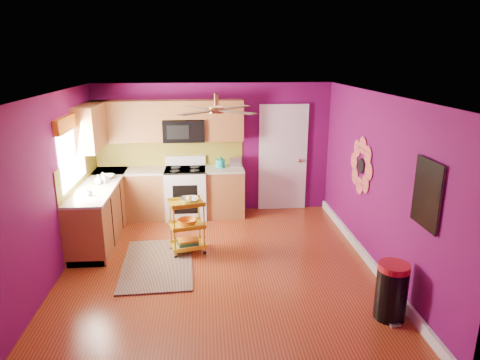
{
  "coord_description": "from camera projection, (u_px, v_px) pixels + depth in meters",
  "views": [
    {
      "loc": [
        -0.15,
        -5.61,
        3.0
      ],
      "look_at": [
        0.34,
        0.4,
        1.23
      ],
      "focal_mm": 32.0,
      "sensor_mm": 36.0,
      "label": 1
    }
  ],
  "objects": [
    {
      "name": "ground",
      "position": [
        219.0,
        269.0,
        6.22
      ],
      "size": [
        5.0,
        5.0,
        0.0
      ],
      "primitive_type": "plane",
      "color": "maroon",
      "rests_on": "ground"
    },
    {
      "name": "room_envelope",
      "position": [
        220.0,
        160.0,
        5.77
      ],
      "size": [
        4.54,
        5.04,
        2.52
      ],
      "color": "#620B51",
      "rests_on": "ground"
    },
    {
      "name": "lower_cabinets",
      "position": [
        141.0,
        202.0,
        7.73
      ],
      "size": [
        2.81,
        2.31,
        0.94
      ],
      "color": "brown",
      "rests_on": "ground"
    },
    {
      "name": "electric_range",
      "position": [
        186.0,
        192.0,
        8.12
      ],
      "size": [
        0.76,
        0.66,
        1.13
      ],
      "color": "white",
      "rests_on": "ground"
    },
    {
      "name": "upper_cabinetry",
      "position": [
        145.0,
        124.0,
        7.7
      ],
      "size": [
        2.8,
        2.3,
        1.26
      ],
      "color": "brown",
      "rests_on": "ground"
    },
    {
      "name": "left_window",
      "position": [
        71.0,
        140.0,
        6.57
      ],
      "size": [
        0.08,
        1.35,
        1.08
      ],
      "color": "white",
      "rests_on": "ground"
    },
    {
      "name": "panel_door",
      "position": [
        283.0,
        159.0,
        8.4
      ],
      "size": [
        0.95,
        0.11,
        2.15
      ],
      "color": "white",
      "rests_on": "ground"
    },
    {
      "name": "right_wall_art",
      "position": [
        386.0,
        177.0,
        5.67
      ],
      "size": [
        0.04,
        2.74,
        1.04
      ],
      "color": "black",
      "rests_on": "ground"
    },
    {
      "name": "ceiling_fan",
      "position": [
        216.0,
        109.0,
        5.77
      ],
      "size": [
        1.01,
        1.01,
        0.26
      ],
      "color": "#BF8C3F",
      "rests_on": "ground"
    },
    {
      "name": "shag_rug",
      "position": [
        158.0,
        264.0,
        6.35
      ],
      "size": [
        1.08,
        1.7,
        0.02
      ],
      "primitive_type": "cube",
      "rotation": [
        0.0,
        0.0,
        0.04
      ],
      "color": "black",
      "rests_on": "ground"
    },
    {
      "name": "rolling_cart",
      "position": [
        188.0,
        224.0,
        6.62
      ],
      "size": [
        0.59,
        0.49,
        0.93
      ],
      "color": "gold",
      "rests_on": "ground"
    },
    {
      "name": "trash_can",
      "position": [
        391.0,
        291.0,
        4.98
      ],
      "size": [
        0.4,
        0.42,
        0.7
      ],
      "color": "black",
      "rests_on": "ground"
    },
    {
      "name": "teal_kettle",
      "position": [
        220.0,
        163.0,
        8.08
      ],
      "size": [
        0.18,
        0.18,
        0.21
      ],
      "color": "#16A591",
      "rests_on": "lower_cabinets"
    },
    {
      "name": "toaster",
      "position": [
        235.0,
        162.0,
        8.16
      ],
      "size": [
        0.22,
        0.15,
        0.18
      ],
      "primitive_type": "cube",
      "color": "beige",
      "rests_on": "lower_cabinets"
    },
    {
      "name": "soap_bottle_a",
      "position": [
        103.0,
        178.0,
        7.11
      ],
      "size": [
        0.08,
        0.08,
        0.18
      ],
      "primitive_type": "imported",
      "color": "#EA3F72",
      "rests_on": "lower_cabinets"
    },
    {
      "name": "soap_bottle_b",
      "position": [
        98.0,
        180.0,
        7.03
      ],
      "size": [
        0.13,
        0.13,
        0.16
      ],
      "primitive_type": "imported",
      "color": "white",
      "rests_on": "lower_cabinets"
    },
    {
      "name": "counter_dish",
      "position": [
        107.0,
        177.0,
        7.37
      ],
      "size": [
        0.26,
        0.26,
        0.06
      ],
      "primitive_type": "imported",
      "color": "white",
      "rests_on": "lower_cabinets"
    },
    {
      "name": "counter_cup",
      "position": [
        89.0,
        193.0,
        6.48
      ],
      "size": [
        0.11,
        0.11,
        0.09
      ],
      "primitive_type": "imported",
      "color": "white",
      "rests_on": "lower_cabinets"
    }
  ]
}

